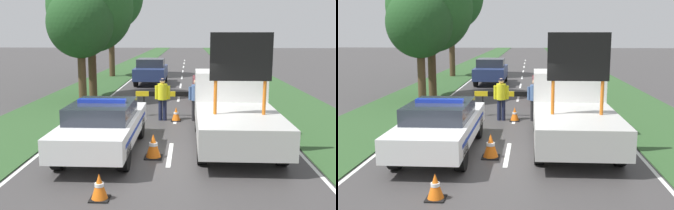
% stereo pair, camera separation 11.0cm
% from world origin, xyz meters
% --- Properties ---
extents(ground_plane, '(160.00, 160.00, 0.00)m').
position_xyz_m(ground_plane, '(0.00, 0.00, 0.00)').
color(ground_plane, '#3D3A3A').
extents(lane_markings, '(7.29, 54.44, 0.01)m').
position_xyz_m(lane_markings, '(0.00, 11.84, 0.00)').
color(lane_markings, silver).
rests_on(lane_markings, ground).
extents(grass_verge_left, '(3.28, 120.00, 0.03)m').
position_xyz_m(grass_verge_left, '(-5.34, 20.00, 0.01)').
color(grass_verge_left, '#2D5128').
rests_on(grass_verge_left, ground).
extents(grass_verge_right, '(3.28, 120.00, 0.03)m').
position_xyz_m(grass_verge_right, '(5.34, 20.00, 0.01)').
color(grass_verge_right, '#2D5128').
rests_on(grass_verge_right, ground).
extents(police_car, '(1.86, 4.96, 1.52)m').
position_xyz_m(police_car, '(-1.85, 0.42, 0.77)').
color(police_car, white).
rests_on(police_car, ground).
extents(work_truck, '(2.24, 5.31, 3.30)m').
position_xyz_m(work_truck, '(1.85, 1.57, 1.01)').
color(work_truck, white).
rests_on(work_truck, ground).
extents(road_barrier, '(3.16, 0.08, 1.00)m').
position_xyz_m(road_barrier, '(-0.02, 5.27, 0.83)').
color(road_barrier, black).
rests_on(road_barrier, ground).
extents(police_officer, '(0.58, 0.37, 1.61)m').
position_xyz_m(police_officer, '(-0.48, 4.53, 0.96)').
color(police_officer, '#191E38').
rests_on(police_officer, ground).
extents(pedestrian_civilian, '(0.56, 0.36, 1.57)m').
position_xyz_m(pedestrian_civilian, '(0.78, 4.52, 0.92)').
color(pedestrian_civilian, '#232326').
rests_on(pedestrian_civilian, ground).
extents(traffic_cone_near_police, '(0.39, 0.39, 0.54)m').
position_xyz_m(traffic_cone_near_police, '(-1.26, -2.79, 0.27)').
color(traffic_cone_near_police, black).
rests_on(traffic_cone_near_police, ground).
extents(traffic_cone_centre_front, '(0.42, 0.42, 0.58)m').
position_xyz_m(traffic_cone_centre_front, '(-1.92, 5.19, 0.29)').
color(traffic_cone_centre_front, black).
rests_on(traffic_cone_centre_front, ground).
extents(traffic_cone_near_truck, '(0.38, 0.38, 0.54)m').
position_xyz_m(traffic_cone_near_truck, '(-2.87, 5.63, 0.26)').
color(traffic_cone_near_truck, black).
rests_on(traffic_cone_near_truck, ground).
extents(traffic_cone_behind_barrier, '(0.38, 0.38, 0.53)m').
position_xyz_m(traffic_cone_behind_barrier, '(0.03, 4.45, 0.26)').
color(traffic_cone_behind_barrier, black).
rests_on(traffic_cone_behind_barrier, ground).
extents(traffic_cone_lane_edge, '(0.47, 0.47, 0.65)m').
position_xyz_m(traffic_cone_lane_edge, '(-0.43, -0.06, 0.32)').
color(traffic_cone_lane_edge, black).
rests_on(traffic_cone_lane_edge, ground).
extents(queued_car_wagon_maroon, '(1.86, 4.65, 1.44)m').
position_xyz_m(queued_car_wagon_maroon, '(1.66, 9.65, 0.76)').
color(queued_car_wagon_maroon, maroon).
rests_on(queued_car_wagon_maroon, ground).
extents(queued_car_hatch_blue, '(1.92, 4.30, 1.66)m').
position_xyz_m(queued_car_hatch_blue, '(-1.94, 15.38, 0.86)').
color(queued_car_hatch_blue, navy).
rests_on(queued_car_hatch_blue, ground).
extents(roadside_tree_near_left, '(4.28, 4.28, 6.81)m').
position_xyz_m(roadside_tree_near_left, '(-4.41, 9.73, 4.54)').
color(roadside_tree_near_left, '#4C3823').
rests_on(roadside_tree_near_left, ground).
extents(roadside_tree_near_right, '(3.07, 3.07, 5.34)m').
position_xyz_m(roadside_tree_near_right, '(-4.53, 8.16, 3.70)').
color(roadside_tree_near_right, '#4C3823').
rests_on(roadside_tree_near_right, ground).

